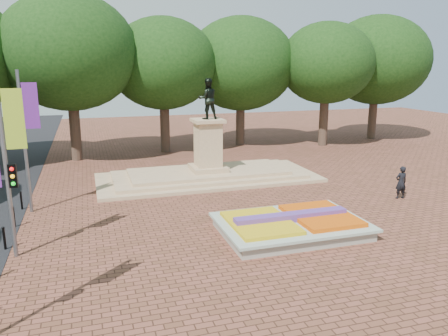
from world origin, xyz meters
name	(u,v)px	position (x,y,z in m)	size (l,w,h in m)	color
ground	(253,220)	(0.00, 0.00, 0.00)	(90.00, 90.00, 0.00)	brown
flower_bed	(292,225)	(1.03, -2.00, 0.38)	(6.30, 4.30, 0.91)	gray
monument	(208,166)	(0.00, 8.00, 0.88)	(14.00, 6.00, 6.40)	tan
tree_row_back	(203,71)	(2.33, 18.00, 6.67)	(44.80, 8.80, 10.43)	#36291D
banner_poles	(7,160)	(-10.08, -1.31, 3.88)	(0.88, 11.17, 7.00)	slate
pedestrian	(401,182)	(9.00, 0.79, 0.91)	(0.67, 0.44, 1.83)	black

